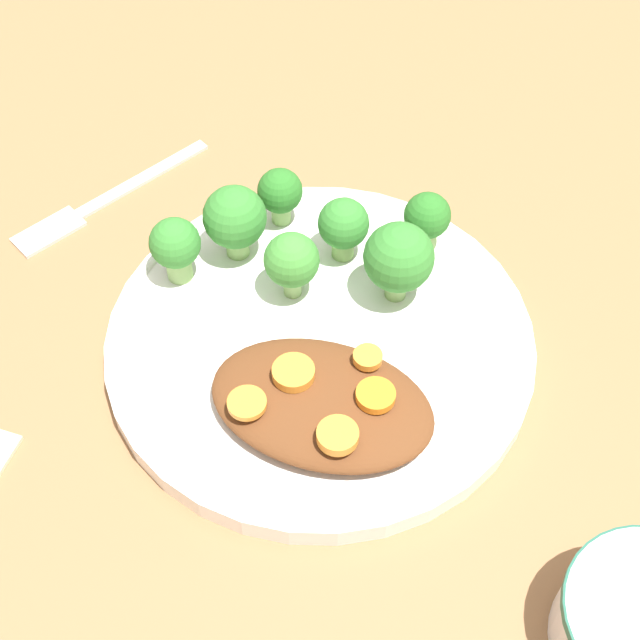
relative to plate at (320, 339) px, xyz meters
The scene contains 16 objects.
ground_plane 0.01m from the plate, ahead, with size 4.00×4.00×0.00m, color #8C603D.
plate is the anchor object (origin of this frame).
stew_mound 0.06m from the plate, 109.38° to the left, with size 0.14×0.09×0.02m, color #5B3319.
broccoli_floret_0 0.10m from the plate, 33.30° to the right, with size 0.04×0.04×0.06m.
broccoli_floret_1 0.08m from the plate, 84.17° to the right, with size 0.04×0.04×0.05m.
broccoli_floret_2 0.07m from the plate, 127.66° to the right, with size 0.05×0.05×0.06m.
broccoli_floret_3 0.05m from the plate, 44.54° to the right, with size 0.04×0.04×0.05m.
broccoli_floret_4 0.11m from the plate, 113.99° to the right, with size 0.03×0.03×0.05m.
broccoli_floret_5 0.11m from the plate, ahead, with size 0.03×0.03×0.05m.
broccoli_floret_6 0.11m from the plate, 56.60° to the right, with size 0.03×0.03×0.04m.
carrot_slice_0 0.09m from the plate, 76.47° to the left, with size 0.02×0.02×0.00m, color orange.
carrot_slice_1 0.08m from the plate, 135.61° to the left, with size 0.02×0.02×0.01m, color orange.
carrot_slice_2 0.06m from the plate, 89.65° to the left, with size 0.03×0.03×0.01m, color orange.
carrot_slice_3 0.05m from the plate, 147.36° to the left, with size 0.02×0.02×0.01m, color orange.
carrot_slice_4 0.10m from the plate, 114.69° to the left, with size 0.02×0.02×0.01m, color orange.
fork 0.22m from the plate, 20.18° to the right, with size 0.10×0.16×0.01m.
Camera 1 is at (-0.11, 0.34, 0.47)m, focal length 50.00 mm.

